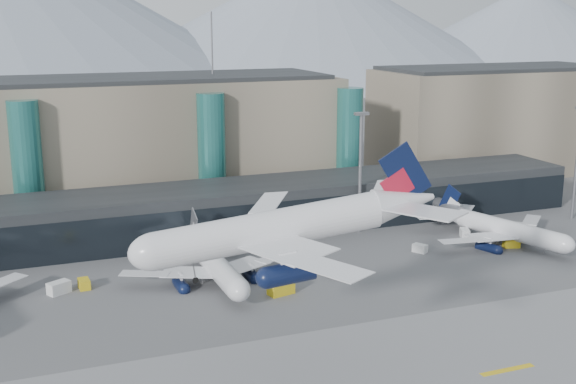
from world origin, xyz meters
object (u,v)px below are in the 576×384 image
(jet_parked_mid, at_px, (211,255))
(veh_e, at_px, (511,243))
(veh_c, at_px, (340,272))
(hero_jet, at_px, (300,215))
(lightmast_mid, at_px, (360,166))
(veh_h, at_px, (281,287))
(veh_a, at_px, (59,288))
(veh_b, at_px, (84,284))
(veh_g, at_px, (420,248))
(jet_parked_right, at_px, (495,221))
(veh_d, at_px, (465,233))

(jet_parked_mid, xyz_separation_m, veh_e, (60.16, -4.96, -3.23))
(jet_parked_mid, height_order, veh_c, jet_parked_mid)
(hero_jet, relative_size, jet_parked_mid, 1.11)
(lightmast_mid, bearing_deg, veh_h, -135.50)
(jet_parked_mid, relative_size, veh_a, 9.44)
(lightmast_mid, height_order, veh_c, lightmast_mid)
(lightmast_mid, height_order, hero_jet, hero_jet)
(veh_e, bearing_deg, veh_c, -157.64)
(jet_parked_mid, distance_m, veh_c, 22.81)
(lightmast_mid, xyz_separation_m, veh_b, (-58.19, -13.28, -13.60))
(lightmast_mid, distance_m, veh_g, 22.16)
(veh_a, bearing_deg, hero_jet, -89.53)
(hero_jet, height_order, jet_parked_right, hero_jet)
(veh_e, bearing_deg, jet_parked_mid, -167.54)
(lightmast_mid, relative_size, veh_b, 9.06)
(jet_parked_mid, distance_m, veh_e, 60.45)
(veh_a, distance_m, veh_b, 4.20)
(jet_parked_right, bearing_deg, lightmast_mid, 38.27)
(hero_jet, bearing_deg, veh_a, 125.95)
(veh_h, bearing_deg, lightmast_mid, 31.07)
(veh_e, bearing_deg, hero_jet, -130.72)
(jet_parked_mid, distance_m, jet_parked_right, 59.66)
(jet_parked_mid, distance_m, veh_h, 15.01)
(veh_d, height_order, veh_e, veh_d)
(lightmast_mid, relative_size, veh_d, 8.21)
(jet_parked_mid, relative_size, veh_h, 7.98)
(veh_d, relative_size, veh_e, 1.00)
(jet_parked_mid, xyz_separation_m, veh_d, (55.41, 4.11, -3.23))
(veh_g, bearing_deg, veh_c, -99.89)
(veh_h, bearing_deg, veh_b, 141.12)
(lightmast_mid, bearing_deg, jet_parked_right, -34.28)
(veh_h, bearing_deg, veh_a, 145.05)
(jet_parked_mid, xyz_separation_m, veh_g, (41.52, -1.16, -3.32))
(lightmast_mid, xyz_separation_m, jet_parked_mid, (-36.65, -15.63, -10.30))
(veh_c, bearing_deg, jet_parked_right, 37.41)
(jet_parked_mid, height_order, veh_h, jet_parked_mid)
(veh_b, relative_size, veh_c, 0.76)
(veh_b, relative_size, veh_g, 1.03)
(veh_a, xyz_separation_m, veh_g, (67.17, -2.67, -0.21))
(jet_parked_mid, relative_size, jet_parked_right, 1.00)
(jet_parked_mid, bearing_deg, veh_e, -95.61)
(lightmast_mid, relative_size, jet_parked_right, 0.75)
(veh_e, distance_m, veh_g, 19.03)
(hero_jet, relative_size, veh_d, 12.06)
(lightmast_mid, xyz_separation_m, veh_a, (-62.29, -14.12, -13.41))
(veh_c, height_order, veh_d, veh_c)
(veh_c, bearing_deg, jet_parked_mid, -177.05)
(jet_parked_mid, bearing_deg, veh_g, -92.50)
(veh_b, xyz_separation_m, veh_g, (63.06, -3.51, -0.02))
(jet_parked_mid, bearing_deg, veh_d, -86.66)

